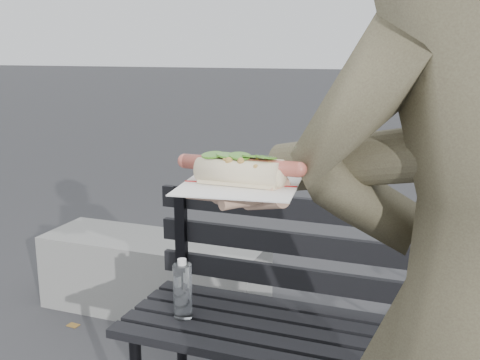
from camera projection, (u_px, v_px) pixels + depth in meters
name	position (u px, v px, depth m)	size (l,w,h in m)	color
park_bench	(346.00, 316.00, 1.83)	(1.50, 0.44, 0.88)	black
concrete_block	(154.00, 275.00, 3.00)	(1.20, 0.40, 0.40)	slate
held_hotdog	(367.00, 162.00, 0.90)	(0.63, 0.30, 0.20)	#443D2D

